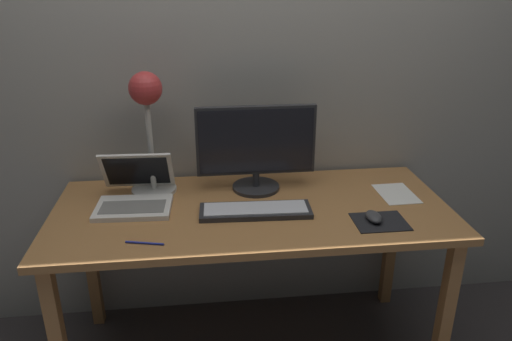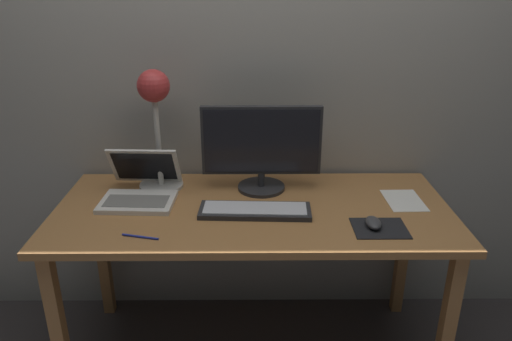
{
  "view_description": "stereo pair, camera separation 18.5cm",
  "coord_description": "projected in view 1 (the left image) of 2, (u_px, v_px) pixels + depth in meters",
  "views": [
    {
      "loc": [
        -0.19,
        -1.75,
        1.62
      ],
      "look_at": [
        0.01,
        -0.05,
        0.92
      ],
      "focal_mm": 33.94,
      "sensor_mm": 36.0,
      "label": 1
    },
    {
      "loc": [
        -0.0,
        -1.76,
        1.62
      ],
      "look_at": [
        0.01,
        -0.05,
        0.92
      ],
      "focal_mm": 33.94,
      "sensor_mm": 36.0,
      "label": 2
    }
  ],
  "objects": [
    {
      "name": "back_wall",
      "position": [
        242.0,
        52.0,
        2.12
      ],
      "size": [
        4.8,
        0.06,
        2.6
      ],
      "primitive_type": "cube",
      "color": "#9E998E",
      "rests_on": "ground"
    },
    {
      "name": "paper_sheet_near_mouse",
      "position": [
        396.0,
        194.0,
        2.08
      ],
      "size": [
        0.15,
        0.21,
        0.0
      ],
      "primitive_type": "cube",
      "rotation": [
        0.0,
        0.0,
        0.02
      ],
      "color": "white",
      "rests_on": "desk"
    },
    {
      "name": "desk",
      "position": [
        252.0,
        224.0,
        1.99
      ],
      "size": [
        1.6,
        0.7,
        0.74
      ],
      "color": "#A8703D",
      "rests_on": "ground"
    },
    {
      "name": "keyboard_main",
      "position": [
        255.0,
        210.0,
        1.91
      ],
      "size": [
        0.45,
        0.16,
        0.03
      ],
      "color": "#28282B",
      "rests_on": "desk"
    },
    {
      "name": "pen",
      "position": [
        145.0,
        243.0,
        1.69
      ],
      "size": [
        0.14,
        0.04,
        0.01
      ],
      "primitive_type": "cylinder",
      "rotation": [
        0.0,
        1.57,
        -0.24
      ],
      "color": "#2633A5",
      "rests_on": "desk"
    },
    {
      "name": "mousepad",
      "position": [
        380.0,
        222.0,
        1.84
      ],
      "size": [
        0.2,
        0.16,
        0.0
      ],
      "primitive_type": "cube",
      "color": "black",
      "rests_on": "desk"
    },
    {
      "name": "mouse",
      "position": [
        374.0,
        217.0,
        1.84
      ],
      "size": [
        0.06,
        0.1,
        0.03
      ],
      "primitive_type": "ellipsoid",
      "color": "#38383A",
      "rests_on": "mousepad"
    },
    {
      "name": "monitor",
      "position": [
        256.0,
        146.0,
        2.05
      ],
      "size": [
        0.51,
        0.21,
        0.37
      ],
      "color": "#28282B",
      "rests_on": "desk"
    },
    {
      "name": "desk_lamp",
      "position": [
        147.0,
        110.0,
        1.97
      ],
      "size": [
        0.19,
        0.19,
        0.52
      ],
      "color": "beige",
      "rests_on": "desk"
    },
    {
      "name": "laptop",
      "position": [
        135.0,
        190.0,
        1.98
      ],
      "size": [
        0.31,
        0.32,
        0.2
      ],
      "color": "silver",
      "rests_on": "desk"
    }
  ]
}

